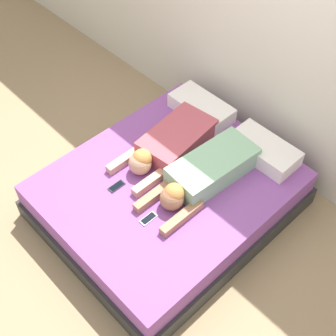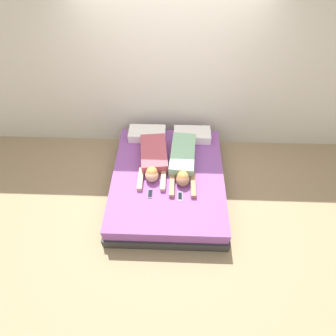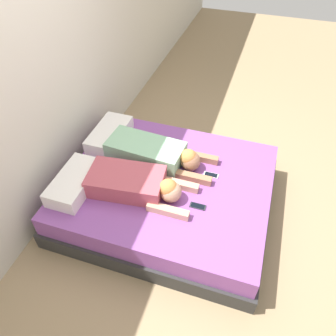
# 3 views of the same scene
# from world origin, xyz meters

# --- Properties ---
(ground_plane) EXTENTS (12.00, 12.00, 0.00)m
(ground_plane) POSITION_xyz_m (0.00, 0.00, 0.00)
(ground_plane) COLOR #9E8460
(wall_back) EXTENTS (12.00, 0.06, 2.60)m
(wall_back) POSITION_xyz_m (0.00, 1.14, 1.30)
(wall_back) COLOR beige
(wall_back) RESTS_ON ground_plane
(bed) EXTENTS (1.70, 1.99, 0.40)m
(bed) POSITION_xyz_m (0.00, 0.00, 0.20)
(bed) COLOR #2D2D2D
(bed) RESTS_ON ground_plane
(pillow_head_left) EXTENTS (0.60, 0.31, 0.15)m
(pillow_head_left) POSITION_xyz_m (-0.37, 0.78, 0.47)
(pillow_head_left) COLOR white
(pillow_head_left) RESTS_ON bed
(pillow_head_right) EXTENTS (0.60, 0.31, 0.15)m
(pillow_head_right) POSITION_xyz_m (0.37, 0.78, 0.47)
(pillow_head_right) COLOR white
(pillow_head_right) RESTS_ON bed
(person_left) EXTENTS (0.46, 1.00, 0.22)m
(person_left) POSITION_xyz_m (-0.23, 0.22, 0.49)
(person_left) COLOR #B24C59
(person_left) RESTS_ON bed
(person_right) EXTENTS (0.41, 1.10, 0.22)m
(person_right) POSITION_xyz_m (0.21, 0.20, 0.50)
(person_right) COLOR #8CBF99
(person_right) RESTS_ON bed
(cell_phone_left) EXTENTS (0.06, 0.14, 0.01)m
(cell_phone_left) POSITION_xyz_m (-0.24, -0.35, 0.40)
(cell_phone_left) COLOR #2D2D33
(cell_phone_left) RESTS_ON bed
(cell_phone_right) EXTENTS (0.06, 0.14, 0.01)m
(cell_phone_right) POSITION_xyz_m (0.18, -0.38, 0.40)
(cell_phone_right) COLOR silver
(cell_phone_right) RESTS_ON bed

